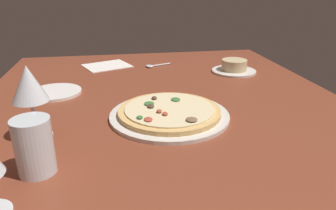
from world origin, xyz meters
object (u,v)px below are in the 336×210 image
Objects in this scene: pizza_main at (168,113)px; wine_glass_near at (29,86)px; paper_menu at (107,66)px; spoon at (153,66)px; side_plate at (55,92)px; ramekin_on_saucer at (234,67)px; water_glass at (35,150)px.

wine_glass_near reaches higher than pizza_main.
spoon is at bearing 54.77° from paper_menu.
spoon reaches higher than paper_menu.
side_plate is at bearing -49.58° from paper_menu.
wine_glass_near is 65.07cm from paper_menu.
ramekin_on_saucer is at bearing 139.86° from pizza_main.
water_glass reaches higher than pizza_main.
side_plate is at bearing -51.73° from spoon.
water_glass is 0.67× the size of side_plate.
side_plate reaches higher than paper_menu.
ramekin_on_saucer is 85.91cm from water_glass.
ramekin_on_saucer is 33.04cm from spoon.
paper_menu is at bearing 170.78° from water_glass.
wine_glass_near is 1.52× the size of spoon.
spoon is (-73.23, 31.21, -4.35)cm from water_glass.
water_glass reaches higher than spoon.
side_plate is 44.33cm from spoon.
ramekin_on_saucer is 1.00× the size of wine_glass_near.
ramekin_on_saucer is at bearing 124.55° from wine_glass_near.
water_glass is (21.28, -28.80, 3.63)cm from pizza_main.
water_glass is at bearing -31.74° from paper_menu.
pizza_main reaches higher than paper_menu.
ramekin_on_saucer reaches higher than spoon.
spoon is at bearing 149.22° from wine_glass_near.
spoon is (-51.95, 2.41, -0.73)cm from pizza_main.
side_plate is (14.21, -65.03, -1.48)cm from ramekin_on_saucer.
side_plate is 1.46× the size of spoon.
paper_menu is at bearing -163.88° from pizza_main.
water_glass is 79.72cm from spoon.
wine_glass_near reaches higher than spoon.
side_plate is (-45.77, -3.60, -4.36)cm from water_glass.
ramekin_on_saucer is at bearing 102.32° from side_plate.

